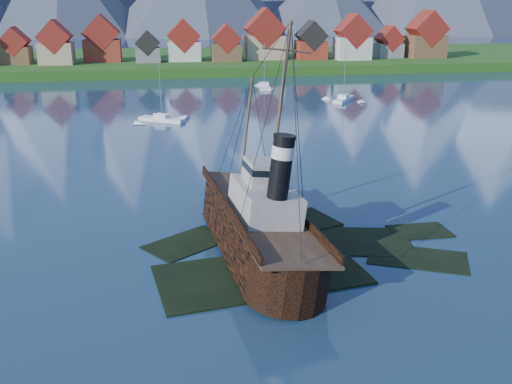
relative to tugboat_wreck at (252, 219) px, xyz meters
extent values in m
plane|color=#1A344A|center=(2.81, -4.22, -2.85)|extent=(1400.00, 1400.00, 0.00)
cube|color=black|center=(-0.19, -6.22, -3.17)|extent=(19.08, 11.42, 1.00)
cube|color=black|center=(8.81, -0.22, -3.23)|extent=(15.15, 9.76, 1.00)
cube|color=black|center=(4.81, 4.78, -3.13)|extent=(11.45, 9.06, 1.00)
cube|color=black|center=(14.81, -5.22, -3.27)|extent=(10.27, 8.34, 1.00)
cube|color=black|center=(-6.19, 1.78, -3.25)|extent=(9.42, 8.68, 1.00)
cube|color=black|center=(17.81, 0.78, -3.20)|extent=(6.00, 4.00, 1.00)
cube|color=#2B4D16|center=(2.81, 165.78, -2.85)|extent=(600.00, 80.00, 3.20)
cube|color=#3F3D38|center=(2.81, 127.78, -2.85)|extent=(600.00, 2.50, 2.00)
cube|color=brown|center=(-53.19, 148.78, 2.90)|extent=(9.00, 8.00, 5.50)
cube|color=maroon|center=(-53.19, 148.78, 7.27)|extent=(9.16, 8.16, 9.16)
cube|color=tan|center=(-40.19, 145.78, 3.55)|extent=(10.50, 9.00, 6.80)
cube|color=maroon|center=(-40.19, 145.78, 8.84)|extent=(10.69, 9.18, 10.69)
cube|color=maroon|center=(-26.19, 151.78, 3.75)|extent=(12.00, 8.50, 7.20)
cube|color=maroon|center=(-26.19, 151.78, 9.51)|extent=(12.22, 8.67, 12.22)
cube|color=slate|center=(-11.19, 146.78, 2.55)|extent=(8.00, 7.00, 4.80)
cube|color=black|center=(-11.19, 146.78, 6.39)|extent=(8.15, 7.14, 8.15)
cube|color=beige|center=(0.81, 149.78, 3.35)|extent=(11.00, 9.50, 6.40)
cube|color=maroon|center=(0.81, 149.78, 8.53)|extent=(11.20, 9.69, 11.20)
cube|color=brown|center=(14.81, 145.78, 3.05)|extent=(9.50, 8.00, 5.80)
cube|color=maroon|center=(14.81, 145.78, 7.66)|extent=(9.67, 8.16, 9.67)
cube|color=tan|center=(28.81, 150.78, 4.15)|extent=(13.50, 10.00, 8.00)
cube|color=maroon|center=(28.81, 150.78, 10.58)|extent=(13.75, 10.20, 13.75)
cube|color=maroon|center=(44.81, 147.78, 3.25)|extent=(10.00, 8.50, 6.20)
cube|color=black|center=(44.81, 147.78, 8.15)|extent=(10.18, 8.67, 10.18)
cube|color=beige|center=(58.81, 144.78, 3.90)|extent=(11.50, 9.00, 7.50)
cube|color=maroon|center=(58.81, 144.78, 9.72)|extent=(11.71, 9.18, 11.71)
cube|color=slate|center=(73.81, 148.78, 2.65)|extent=(9.00, 7.50, 5.00)
cube|color=maroon|center=(73.81, 148.78, 6.77)|extent=(9.16, 7.65, 9.16)
cube|color=brown|center=(86.81, 146.78, 4.05)|extent=(12.50, 10.00, 7.80)
cube|color=maroon|center=(86.81, 146.78, 10.20)|extent=(12.73, 10.20, 12.73)
cube|color=black|center=(0.00, -1.42, -0.71)|extent=(6.63, 19.08, 3.98)
cone|color=black|center=(0.00, 10.96, -0.71)|extent=(6.63, 6.63, 6.63)
cylinder|color=black|center=(0.00, -10.96, -0.71)|extent=(6.63, 6.63, 3.98)
cube|color=#4C3826|center=(0.00, -1.42, 1.37)|extent=(6.49, 25.18, 0.24)
cube|color=black|center=(-3.18, -1.42, 1.80)|extent=(0.19, 24.38, 0.85)
cube|color=black|center=(3.18, -1.42, 1.80)|extent=(0.19, 24.38, 0.85)
cube|color=#ADA89E|center=(0.00, -2.84, 2.79)|extent=(4.92, 8.05, 2.84)
cube|color=#ADA89E|center=(0.00, -1.89, 5.25)|extent=(3.41, 3.79, 2.08)
cylinder|color=black|center=(0.00, -5.96, 6.86)|extent=(1.80, 1.80, 5.30)
cylinder|color=silver|center=(0.00, -5.96, 8.19)|extent=(1.89, 1.89, 1.04)
cylinder|color=#473828|center=(0.00, 6.15, 7.14)|extent=(0.27, 0.27, 11.36)
cylinder|color=#473828|center=(0.00, -3.79, 12.45)|extent=(0.30, 0.30, 12.31)
cube|color=white|center=(-7.90, 62.45, -2.74)|extent=(9.35, 7.00, 1.27)
cube|color=white|center=(-7.90, 62.45, -1.74)|extent=(3.36, 3.18, 0.74)
cylinder|color=gray|center=(-7.90, 62.45, 3.38)|extent=(0.15, 0.15, 10.99)
cube|color=white|center=(34.91, 79.33, -2.74)|extent=(7.43, 8.98, 1.33)
cube|color=white|center=(34.91, 79.33, -1.69)|extent=(3.22, 3.34, 0.77)
cylinder|color=gray|center=(34.91, 79.33, 3.67)|extent=(0.15, 0.15, 11.50)
cube|color=white|center=(20.19, 103.37, -2.74)|extent=(3.99, 10.95, 1.28)
cube|color=white|center=(20.19, 103.37, -1.73)|extent=(2.71, 3.27, 0.75)
cylinder|color=gray|center=(20.19, 103.37, 3.47)|extent=(0.15, 0.15, 11.13)
camera|label=1|loc=(-8.09, -50.38, 20.08)|focal=40.00mm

